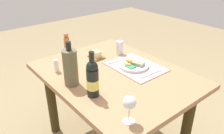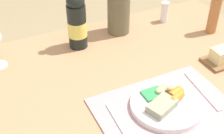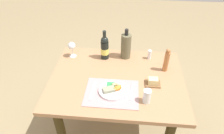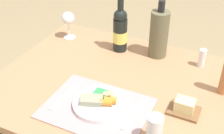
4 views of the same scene
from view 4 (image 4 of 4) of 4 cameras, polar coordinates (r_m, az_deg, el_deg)
dining_table at (r=1.54m, az=1.67°, el=-6.99°), size 1.19×0.92×0.70m
placemat at (r=1.34m, az=-2.83°, el=-7.56°), size 0.44×0.34×0.01m
dinner_plate at (r=1.33m, az=-2.23°, el=-6.55°), size 0.23×0.23×0.05m
fork at (r=1.40m, az=-8.66°, el=-5.31°), size 0.03×0.21×0.00m
knife at (r=1.30m, az=4.22°, el=-8.63°), size 0.04×0.21×0.00m
wine_bottle at (r=1.68m, az=1.52°, el=6.81°), size 0.08×0.08×0.30m
water_tumbler at (r=1.18m, az=7.80°, el=-11.62°), size 0.06×0.06×0.12m
salt_shaker at (r=1.64m, az=16.26°, el=1.60°), size 0.04×0.04×0.10m
butter_dish at (r=1.34m, az=13.22°, el=-7.25°), size 0.13×0.10×0.06m
wine_glass at (r=1.83m, az=-8.11°, el=8.73°), size 0.08×0.08×0.16m
cooler_bottle at (r=1.64m, az=8.65°, el=6.14°), size 0.10×0.10×0.31m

